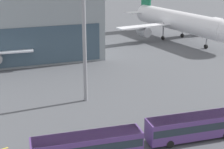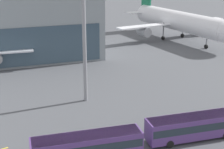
% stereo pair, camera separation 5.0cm
% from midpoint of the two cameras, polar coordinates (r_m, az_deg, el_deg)
% --- Properties ---
extents(airliner_at_gate_far, '(37.00, 41.68, 13.53)m').
position_cam_midpoint_polar(airliner_at_gate_far, '(102.30, 10.64, 8.79)').
color(airliner_at_gate_far, white).
rests_on(airliner_at_gate_far, ground_plane).
extents(shuttle_bus_0, '(12.99, 3.54, 3.20)m').
position_cam_midpoint_polar(shuttle_bus_0, '(40.34, -4.10, -11.68)').
color(shuttle_bus_0, '#56387A').
rests_on(shuttle_bus_0, ground_plane).
extents(shuttle_bus_1, '(12.97, 3.42, 3.20)m').
position_cam_midpoint_polar(shuttle_bus_1, '(45.90, 13.57, -8.25)').
color(shuttle_bus_1, '#56387A').
rests_on(shuttle_bus_1, ground_plane).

